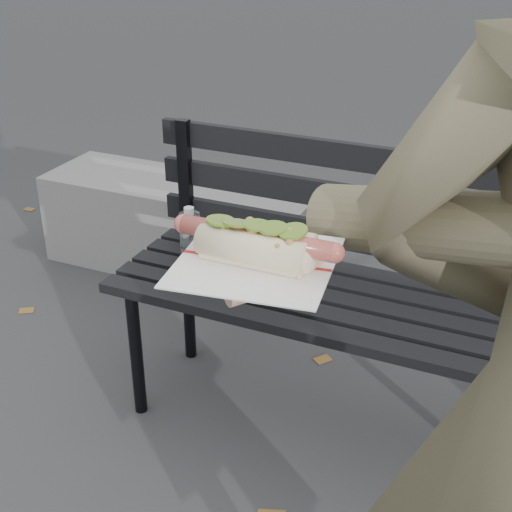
# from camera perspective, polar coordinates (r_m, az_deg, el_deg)

# --- Properties ---
(park_bench) EXTENTS (1.50, 0.44, 0.88)m
(park_bench) POSITION_cam_1_polar(r_m,az_deg,el_deg) (2.08, 8.83, -1.68)
(park_bench) COLOR black
(park_bench) RESTS_ON ground
(concrete_block) EXTENTS (1.20, 0.40, 0.40)m
(concrete_block) POSITION_cam_1_polar(r_m,az_deg,el_deg) (3.17, -6.08, 2.45)
(concrete_block) COLOR slate
(concrete_block) RESTS_ON ground
(held_hotdog) EXTENTS (0.64, 0.32, 0.20)m
(held_hotdog) POSITION_cam_1_polar(r_m,az_deg,el_deg) (0.87, 14.13, 1.46)
(held_hotdog) COLOR brown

